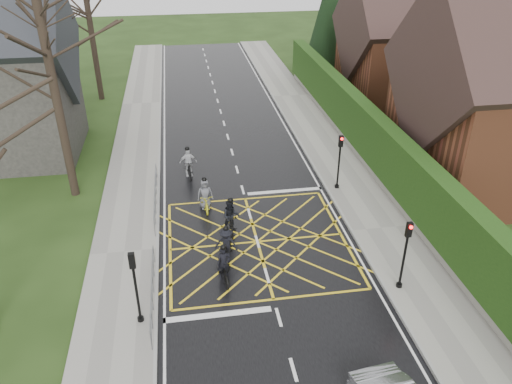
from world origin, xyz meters
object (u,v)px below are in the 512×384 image
object	(u,v)px
cyclist_back	(231,220)
cyclist_mid	(226,248)
cyclist_front	(188,166)
cyclist_lead	(205,198)
cyclist_rear	(224,269)

from	to	relation	value
cyclist_back	cyclist_mid	world-z (taller)	cyclist_back
cyclist_front	cyclist_back	bearing A→B (deg)	-81.09
cyclist_back	cyclist_lead	distance (m)	2.61
cyclist_back	cyclist_mid	bearing A→B (deg)	-100.00
cyclist_back	cyclist_front	distance (m)	6.38
cyclist_rear	cyclist_back	bearing A→B (deg)	73.24
cyclist_front	cyclist_lead	distance (m)	3.81
cyclist_back	cyclist_mid	size ratio (longest dim) A/B	1.00
cyclist_mid	cyclist_front	world-z (taller)	cyclist_front
cyclist_mid	cyclist_lead	bearing A→B (deg)	115.30
cyclist_back	cyclist_front	world-z (taller)	cyclist_back
cyclist_back	cyclist_lead	xyz separation A→B (m)	(-1.05, 2.39, -0.09)
cyclist_rear	cyclist_lead	bearing A→B (deg)	88.07
cyclist_front	cyclist_lead	xyz separation A→B (m)	(0.70, -3.75, -0.07)
cyclist_front	cyclist_mid	bearing A→B (deg)	-88.01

